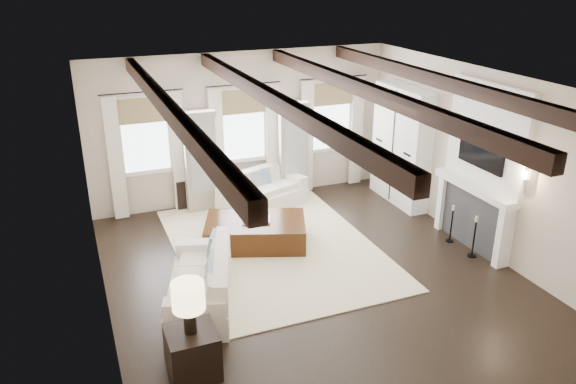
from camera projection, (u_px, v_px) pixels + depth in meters
name	position (u px, v px, depth m)	size (l,w,h in m)	color
ground	(315.00, 278.00, 9.27)	(7.50, 7.50, 0.00)	black
room_shell	(335.00, 149.00, 9.59)	(6.54, 7.54, 3.22)	beige
area_rug	(274.00, 246.00, 10.29)	(3.47, 4.71, 0.02)	beige
sofa_back	(261.00, 193.00, 11.87)	(2.04, 1.43, 0.80)	white
sofa_left	(204.00, 284.00, 8.44)	(1.44, 2.16, 0.85)	white
ottoman	(256.00, 232.00, 10.32)	(1.81, 1.13, 0.47)	black
tray	(256.00, 219.00, 10.23)	(0.50, 0.38, 0.04)	white
book_lower	(250.00, 218.00, 10.20)	(0.26, 0.20, 0.04)	#262628
book_upper	(251.00, 215.00, 10.22)	(0.22, 0.17, 0.03)	beige
side_table_front	(193.00, 352.00, 7.01)	(0.62, 0.62, 0.62)	black
lamp_front	(188.00, 299.00, 6.71)	(0.40, 0.40, 0.69)	black
side_table_back	(185.00, 192.00, 11.95)	(0.42, 0.42, 0.63)	black
lamp_back	(182.00, 158.00, 11.66)	(0.38, 0.38, 0.65)	black
candlestick_near	(474.00, 240.00, 9.84)	(0.16, 0.16, 0.78)	black
candlestick_far	(451.00, 227.00, 10.40)	(0.15, 0.15, 0.73)	black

